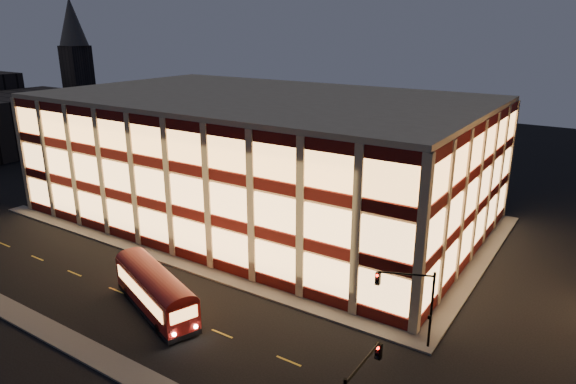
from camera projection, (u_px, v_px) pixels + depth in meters
The scene contains 10 objects.
ground at pixel (182, 270), 48.52m from camera, with size 200.00×200.00×0.00m, color black.
sidewalk_office_south at pixel (168, 258), 50.87m from camera, with size 54.00×2.00×0.15m, color #514F4C.
sidewalk_office_east at pixel (478, 263), 49.97m from camera, with size 2.00×30.00×0.15m, color #514F4C.
sidewalk_near at pixel (58, 336), 38.17m from camera, with size 100.00×2.00×0.15m, color #514F4C.
office_building at pixel (262, 156), 61.25m from camera, with size 50.45×30.45×14.50m.
bg_building_a at pixel (5, 124), 93.73m from camera, with size 18.00×28.00×10.00m, color #2D2621.
church_tower at pixel (80, 88), 114.16m from camera, with size 5.00×5.00×18.00m, color #2D2621.
church_spire at pixel (71, 21), 109.85m from camera, with size 6.00×6.00×10.00m, color #4C473F.
traffic_signal_far at pixel (412, 295), 35.82m from camera, with size 3.79×1.87×6.00m.
trolley_bus at pixel (155, 288), 41.07m from camera, with size 10.95×6.25×3.62m.
Camera 1 is at (32.50, -31.13, 22.02)m, focal length 32.00 mm.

